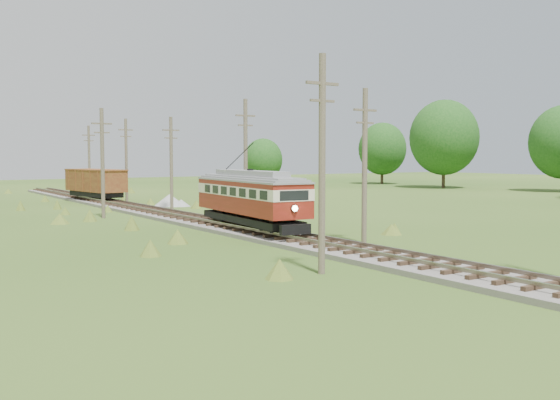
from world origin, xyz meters
TOP-DOWN VIEW (x-y plane):
  - railbed_main at (0.00, 34.00)m, footprint 3.60×96.00m
  - streetcar at (-0.00, 24.91)m, footprint 3.57×11.40m
  - gondola at (0.00, 56.89)m, footprint 4.22×9.23m
  - gravel_pile at (4.76, 48.16)m, footprint 3.24×3.44m
  - utility_pole_r_2 at (3.30, 18.00)m, footprint 1.60×0.30m
  - utility_pole_r_3 at (3.20, 31.00)m, footprint 1.60×0.30m
  - utility_pole_r_4 at (3.00, 44.00)m, footprint 1.60×0.30m
  - utility_pole_r_5 at (3.40, 57.00)m, footprint 1.60×0.30m
  - utility_pole_r_6 at (3.20, 70.00)m, footprint 1.60×0.30m
  - utility_pole_l_a at (-4.20, 12.00)m, footprint 1.60×0.30m
  - utility_pole_l_b at (-4.50, 40.00)m, footprint 1.60×0.30m
  - tree_right_4 at (54.00, 58.00)m, footprint 10.50×10.50m
  - tree_right_5 at (56.00, 74.00)m, footprint 8.40×8.40m
  - tree_mid_b at (30.00, 72.00)m, footprint 5.88×5.88m

SIDE VIEW (x-z plane):
  - railbed_main at x=0.00m, z-range -0.09..0.48m
  - gravel_pile at x=4.76m, z-range -0.04..1.14m
  - gondola at x=0.00m, z-range 0.68..3.63m
  - streetcar at x=0.00m, z-range -0.13..5.03m
  - utility_pole_r_4 at x=3.00m, z-range 0.12..8.52m
  - tree_mid_b at x=30.00m, z-range 0.54..8.12m
  - utility_pole_r_2 at x=3.30m, z-range 0.12..8.72m
  - utility_pole_l_b at x=-4.50m, z-range 0.12..8.72m
  - utility_pole_r_6 at x=3.20m, z-range 0.12..8.82m
  - utility_pole_r_5 at x=3.40m, z-range 0.13..9.03m
  - utility_pole_r_3 at x=3.20m, z-range 0.13..9.13m
  - utility_pole_l_a at x=-4.20m, z-range 0.13..9.13m
  - tree_right_5 at x=56.00m, z-range 0.78..11.60m
  - tree_right_4 at x=54.00m, z-range 0.98..14.51m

